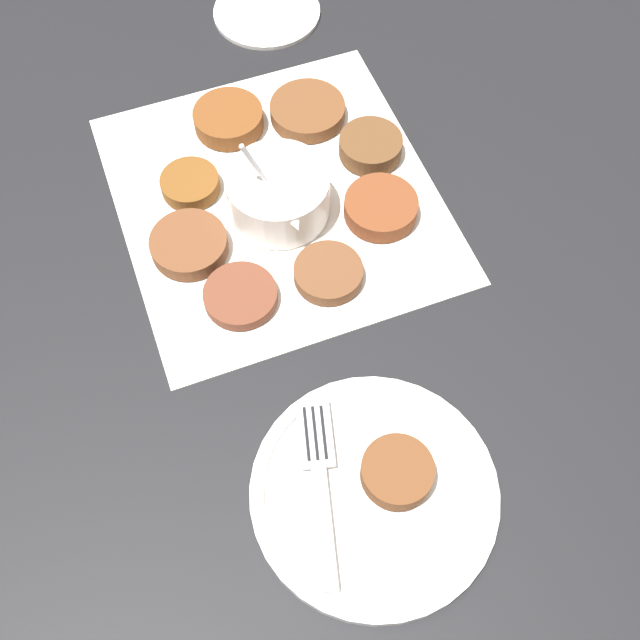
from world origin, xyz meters
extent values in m
plane|color=black|center=(0.00, 0.00, 0.00)|extent=(4.00, 4.00, 0.00)
cube|color=white|center=(-0.02, 0.02, 0.00)|extent=(0.35, 0.32, 0.00)
cylinder|color=white|center=(-0.01, 0.01, 0.03)|extent=(0.10, 0.10, 0.05)
cylinder|color=orange|center=(-0.01, 0.01, 0.02)|extent=(0.09, 0.09, 0.03)
cone|color=white|center=(0.04, 0.01, 0.05)|extent=(0.02, 0.02, 0.02)
cylinder|color=silver|center=(-0.01, 0.00, 0.06)|extent=(0.01, 0.04, 0.09)
cylinder|color=brown|center=(0.01, -0.08, 0.01)|extent=(0.08, 0.08, 0.02)
cylinder|color=brown|center=(0.04, 0.11, 0.01)|extent=(0.07, 0.07, 0.02)
cylinder|color=brown|center=(-0.12, 0.09, 0.01)|extent=(0.08, 0.08, 0.02)
cylinder|color=brown|center=(-0.13, 0.00, 0.01)|extent=(0.08, 0.08, 0.02)
cylinder|color=brown|center=(0.08, -0.06, 0.01)|extent=(0.07, 0.07, 0.01)
cylinder|color=brown|center=(-0.06, -0.06, 0.01)|extent=(0.06, 0.06, 0.02)
cylinder|color=brown|center=(0.09, 0.03, 0.01)|extent=(0.07, 0.07, 0.01)
cylinder|color=brown|center=(-0.04, 0.13, 0.01)|extent=(0.07, 0.07, 0.02)
cylinder|color=white|center=(0.30, -0.01, 0.01)|extent=(0.21, 0.21, 0.01)
torus|color=white|center=(0.30, -0.01, 0.01)|extent=(0.20, 0.20, 0.01)
cylinder|color=brown|center=(0.30, 0.01, 0.03)|extent=(0.06, 0.06, 0.02)
cube|color=silver|center=(0.32, -0.06, 0.02)|extent=(0.10, 0.04, 0.00)
cube|color=silver|center=(0.24, -0.04, 0.02)|extent=(0.07, 0.04, 0.00)
cube|color=black|center=(0.24, -0.03, 0.02)|extent=(0.05, 0.01, 0.00)
cube|color=black|center=(0.24, -0.04, 0.02)|extent=(0.05, 0.01, 0.00)
cube|color=black|center=(0.24, -0.05, 0.02)|extent=(0.05, 0.01, 0.00)
cylinder|color=white|center=(-0.30, 0.10, 0.00)|extent=(0.13, 0.13, 0.01)
camera|label=1|loc=(0.45, -0.11, 0.62)|focal=42.00mm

